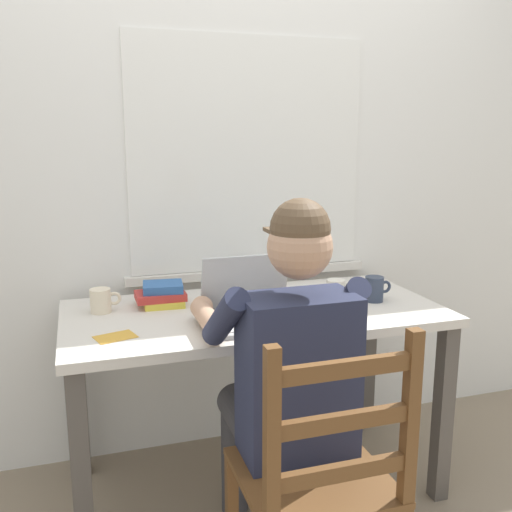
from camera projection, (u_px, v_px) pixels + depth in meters
The scene contains 14 objects.
ground_plane at pixel (254, 483), 2.36m from camera, with size 8.00×8.00×0.00m, color gray.
back_wall at pixel (225, 161), 2.49m from camera, with size 6.00×0.08×2.60m.
desk at pixel (254, 334), 2.23m from camera, with size 1.44×0.70×0.75m.
seated_person at pixel (285, 369), 1.81m from camera, with size 0.50×0.60×1.24m.
wooden_chair at pixel (320, 483), 1.60m from camera, with size 0.42×0.42×0.94m.
laptop at pixel (252, 306), 2.05m from camera, with size 0.33×0.29×0.23m.
computer_mouse at pixel (321, 316), 2.06m from camera, with size 0.06×0.10×0.03m, color black.
coffee_mug_white at pixel (336, 290), 2.31m from camera, with size 0.11×0.07×0.09m.
coffee_mug_dark at pixel (375, 289), 2.30m from camera, with size 0.11×0.07×0.10m.
coffee_mug_spare at pixel (101, 301), 2.15m from camera, with size 0.12×0.08×0.09m.
book_stack_main at pixel (162, 295), 2.25m from camera, with size 0.19×0.16×0.09m.
book_stack_side at pixel (247, 292), 2.36m from camera, with size 0.17×0.14×0.04m.
paper_pile_near_laptop at pixel (297, 313), 2.13m from camera, with size 0.22×0.15×0.01m, color white.
landscape_photo_print at pixel (115, 337), 1.90m from camera, with size 0.13×0.09×0.00m, color gold.
Camera 1 is at (-0.63, -2.02, 1.41)m, focal length 40.10 mm.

